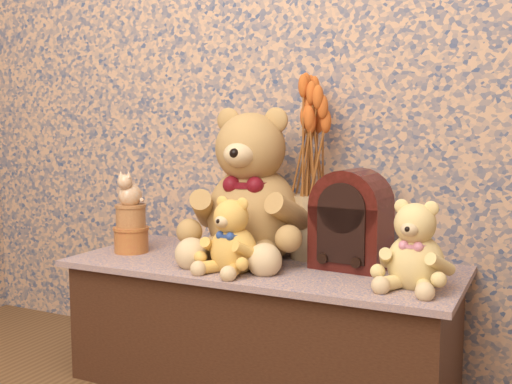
# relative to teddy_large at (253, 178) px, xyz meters

# --- Properties ---
(display_shelf) EXTENTS (1.28, 0.55, 0.41)m
(display_shelf) POSITION_rel_teddy_large_xyz_m (0.07, -0.08, -0.48)
(display_shelf) COLOR #3C467B
(display_shelf) RESTS_ON ground
(teddy_large) EXTENTS (0.48, 0.55, 0.55)m
(teddy_large) POSITION_rel_teddy_large_xyz_m (0.00, 0.00, 0.00)
(teddy_large) COLOR #A4763F
(teddy_large) RESTS_ON display_shelf
(teddy_medium) EXTENTS (0.23, 0.26, 0.25)m
(teddy_medium) POSITION_rel_teddy_large_xyz_m (0.04, -0.22, -0.15)
(teddy_medium) COLOR gold
(teddy_medium) RESTS_ON display_shelf
(teddy_small) EXTENTS (0.23, 0.27, 0.26)m
(teddy_small) POSITION_rel_teddy_large_xyz_m (0.58, -0.16, -0.14)
(teddy_small) COLOR #DEB469
(teddy_small) RESTS_ON display_shelf
(cathedral_radio) EXTENTS (0.24, 0.18, 0.31)m
(cathedral_radio) POSITION_rel_teddy_large_xyz_m (0.35, -0.01, -0.12)
(cathedral_radio) COLOR #330E09
(cathedral_radio) RESTS_ON display_shelf
(ceramic_vase) EXTENTS (0.13, 0.13, 0.22)m
(ceramic_vase) POSITION_rel_teddy_large_xyz_m (0.18, 0.06, -0.17)
(ceramic_vase) COLOR tan
(ceramic_vase) RESTS_ON display_shelf
(dried_stalks) EXTENTS (0.23, 0.23, 0.43)m
(dried_stalks) POSITION_rel_teddy_large_xyz_m (0.18, 0.06, 0.16)
(dried_stalks) COLOR #C85820
(dried_stalks) RESTS_ON ceramic_vase
(biscuit_tin_lower) EXTENTS (0.14, 0.14, 0.09)m
(biscuit_tin_lower) POSITION_rel_teddy_large_xyz_m (-0.42, -0.13, -0.23)
(biscuit_tin_lower) COLOR gold
(biscuit_tin_lower) RESTS_ON display_shelf
(biscuit_tin_upper) EXTENTS (0.14, 0.14, 0.08)m
(biscuit_tin_upper) POSITION_rel_teddy_large_xyz_m (-0.42, -0.13, -0.15)
(biscuit_tin_upper) COLOR tan
(biscuit_tin_upper) RESTS_ON biscuit_tin_lower
(cat_figurine) EXTENTS (0.10, 0.10, 0.12)m
(cat_figurine) POSITION_rel_teddy_large_xyz_m (-0.42, -0.13, -0.04)
(cat_figurine) COLOR silver
(cat_figurine) RESTS_ON biscuit_tin_upper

